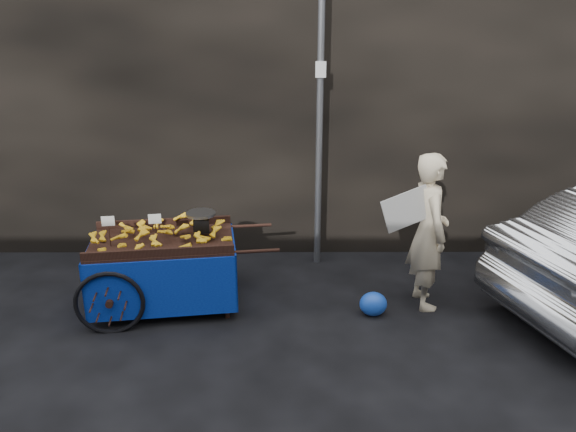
{
  "coord_description": "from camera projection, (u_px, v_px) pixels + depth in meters",
  "views": [
    {
      "loc": [
        -0.09,
        -5.28,
        2.98
      ],
      "look_at": [
        -0.07,
        0.5,
        0.91
      ],
      "focal_mm": 35.0,
      "sensor_mm": 36.0,
      "label": 1
    }
  ],
  "objects": [
    {
      "name": "ground",
      "position": [
        295.0,
        312.0,
        5.98
      ],
      "size": [
        80.0,
        80.0,
        0.0
      ],
      "primitive_type": "plane",
      "color": "black",
      "rests_on": "ground"
    },
    {
      "name": "building_wall",
      "position": [
        322.0,
        53.0,
        7.58
      ],
      "size": [
        13.5,
        2.0,
        5.0
      ],
      "color": "black",
      "rests_on": "ground"
    },
    {
      "name": "street_pole",
      "position": [
        320.0,
        104.0,
        6.52
      ],
      "size": [
        0.12,
        0.1,
        4.0
      ],
      "color": "slate",
      "rests_on": "ground"
    },
    {
      "name": "banana_cart",
      "position": [
        158.0,
        247.0,
        5.89
      ],
      "size": [
        2.15,
        1.21,
        1.11
      ],
      "rotation": [
        0.0,
        0.0,
        0.14
      ],
      "color": "black",
      "rests_on": "ground"
    },
    {
      "name": "vendor",
      "position": [
        429.0,
        231.0,
        5.88
      ],
      "size": [
        0.79,
        0.65,
        1.68
      ],
      "rotation": [
        0.0,
        0.0,
        1.66
      ],
      "color": "beige",
      "rests_on": "ground"
    },
    {
      "name": "plastic_bag",
      "position": [
        373.0,
        304.0,
        5.87
      ],
      "size": [
        0.29,
        0.23,
        0.26
      ],
      "primitive_type": "ellipsoid",
      "color": "blue",
      "rests_on": "ground"
    }
  ]
}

